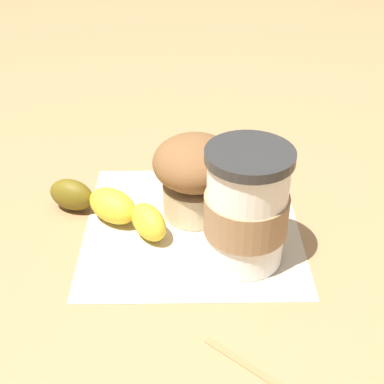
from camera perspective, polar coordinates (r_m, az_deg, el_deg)
ground_plane at (r=0.60m, az=-0.00°, el=-3.70°), size 3.00×3.00×0.00m
paper_napkin at (r=0.60m, az=-0.00°, el=-3.64°), size 0.27×0.27×0.00m
coffee_cup at (r=0.53m, az=5.82°, el=-1.72°), size 0.09×0.09×0.13m
muffin at (r=0.59m, az=0.71°, el=2.00°), size 0.09×0.09×0.10m
banana at (r=0.61m, az=-8.67°, el=-1.51°), size 0.16×0.09×0.04m
wooden_stirrer at (r=0.47m, az=7.15°, el=-18.54°), size 0.10×0.06×0.00m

